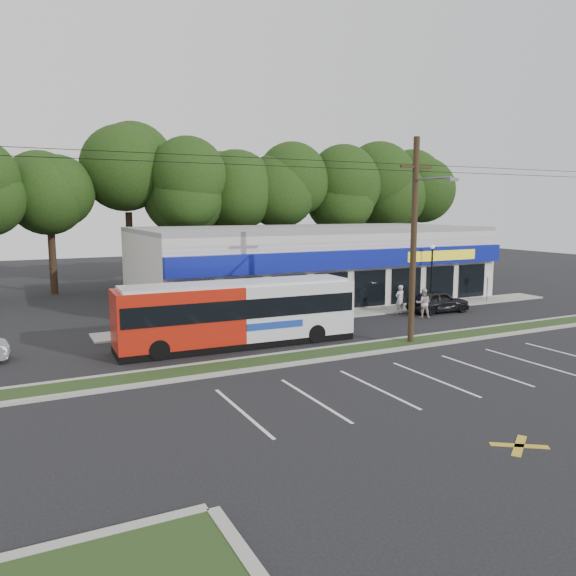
{
  "coord_description": "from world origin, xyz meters",
  "views": [
    {
      "loc": [
        -14.58,
        -20.51,
        6.64
      ],
      "look_at": [
        -1.78,
        5.0,
        2.59
      ],
      "focal_mm": 35.0,
      "sensor_mm": 36.0,
      "label": 1
    }
  ],
  "objects_px": {
    "car_dark": "(438,301)",
    "pedestrian_b": "(423,303)",
    "lamp_post": "(432,268)",
    "metrobus": "(238,312)",
    "pedestrian_a": "(400,299)",
    "utility_pole": "(412,234)",
    "sign_post": "(488,280)"
  },
  "relations": [
    {
      "from": "metrobus",
      "to": "pedestrian_b",
      "type": "xyz_separation_m",
      "value": [
        12.74,
        1.5,
        -0.76
      ]
    },
    {
      "from": "car_dark",
      "to": "pedestrian_a",
      "type": "xyz_separation_m",
      "value": [
        -2.45,
        0.81,
        0.2
      ]
    },
    {
      "from": "utility_pole",
      "to": "metrobus",
      "type": "bearing_deg",
      "value": 154.78
    },
    {
      "from": "utility_pole",
      "to": "sign_post",
      "type": "bearing_deg",
      "value": 30.15
    },
    {
      "from": "pedestrian_b",
      "to": "lamp_post",
      "type": "bearing_deg",
      "value": -109.0
    },
    {
      "from": "pedestrian_a",
      "to": "pedestrian_b",
      "type": "relative_size",
      "value": 1.01
    },
    {
      "from": "pedestrian_a",
      "to": "pedestrian_b",
      "type": "height_order",
      "value": "pedestrian_a"
    },
    {
      "from": "utility_pole",
      "to": "lamp_post",
      "type": "bearing_deg",
      "value": 43.95
    },
    {
      "from": "utility_pole",
      "to": "pedestrian_a",
      "type": "xyz_separation_m",
      "value": [
        4.75,
        6.85,
        -4.5
      ]
    },
    {
      "from": "metrobus",
      "to": "car_dark",
      "type": "xyz_separation_m",
      "value": [
        14.78,
        2.47,
        -0.95
      ]
    },
    {
      "from": "lamp_post",
      "to": "pedestrian_a",
      "type": "distance_m",
      "value": 3.98
    },
    {
      "from": "pedestrian_a",
      "to": "sign_post",
      "type": "bearing_deg",
      "value": -178.18
    },
    {
      "from": "lamp_post",
      "to": "sign_post",
      "type": "height_order",
      "value": "lamp_post"
    },
    {
      "from": "utility_pole",
      "to": "metrobus",
      "type": "height_order",
      "value": "utility_pole"
    },
    {
      "from": "sign_post",
      "to": "pedestrian_a",
      "type": "bearing_deg",
      "value": -174.6
    },
    {
      "from": "car_dark",
      "to": "pedestrian_b",
      "type": "height_order",
      "value": "pedestrian_b"
    },
    {
      "from": "lamp_post",
      "to": "metrobus",
      "type": "bearing_deg",
      "value": -164.73
    },
    {
      "from": "utility_pole",
      "to": "car_dark",
      "type": "distance_m",
      "value": 10.51
    },
    {
      "from": "metrobus",
      "to": "car_dark",
      "type": "height_order",
      "value": "metrobus"
    },
    {
      "from": "pedestrian_b",
      "to": "pedestrian_a",
      "type": "bearing_deg",
      "value": -49.14
    },
    {
      "from": "utility_pole",
      "to": "metrobus",
      "type": "xyz_separation_m",
      "value": [
        -7.59,
        3.57,
        -3.75
      ]
    },
    {
      "from": "sign_post",
      "to": "metrobus",
      "type": "distance_m",
      "value": 21.15
    },
    {
      "from": "car_dark",
      "to": "pedestrian_b",
      "type": "xyz_separation_m",
      "value": [
        -2.04,
        -0.97,
        0.19
      ]
    },
    {
      "from": "sign_post",
      "to": "lamp_post",
      "type": "bearing_deg",
      "value": 177.42
    },
    {
      "from": "sign_post",
      "to": "pedestrian_a",
      "type": "height_order",
      "value": "sign_post"
    },
    {
      "from": "metrobus",
      "to": "pedestrian_a",
      "type": "relative_size",
      "value": 6.44
    },
    {
      "from": "sign_post",
      "to": "metrobus",
      "type": "height_order",
      "value": "metrobus"
    },
    {
      "from": "car_dark",
      "to": "pedestrian_b",
      "type": "relative_size",
      "value": 2.32
    },
    {
      "from": "pedestrian_a",
      "to": "lamp_post",
      "type": "bearing_deg",
      "value": -166.96
    },
    {
      "from": "pedestrian_a",
      "to": "pedestrian_b",
      "type": "bearing_deg",
      "value": 99.13
    },
    {
      "from": "car_dark",
      "to": "lamp_post",
      "type": "bearing_deg",
      "value": -25.82
    },
    {
      "from": "lamp_post",
      "to": "sign_post",
      "type": "xyz_separation_m",
      "value": [
        5.0,
        -0.23,
        -1.12
      ]
    }
  ]
}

